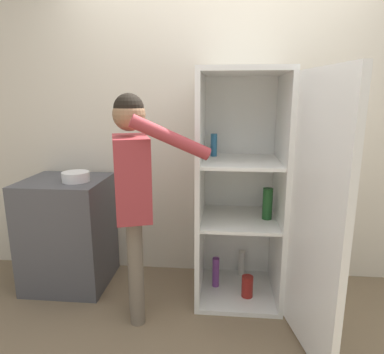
% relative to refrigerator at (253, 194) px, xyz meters
% --- Properties ---
extents(ground_plane, '(12.00, 12.00, 0.00)m').
position_rel_refrigerator_xyz_m(ground_plane, '(-0.26, -0.51, -0.86)').
color(ground_plane, '#7A664C').
extents(wall_back, '(7.00, 0.06, 2.55)m').
position_rel_refrigerator_xyz_m(wall_back, '(-0.26, 0.47, 0.42)').
color(wall_back, beige).
rests_on(wall_back, ground_plane).
extents(refrigerator, '(0.81, 1.28, 1.74)m').
position_rel_refrigerator_xyz_m(refrigerator, '(0.00, 0.00, 0.00)').
color(refrigerator, white).
rests_on(refrigerator, ground_plane).
extents(person, '(0.70, 0.51, 1.57)m').
position_rel_refrigerator_xyz_m(person, '(-0.81, -0.29, 0.14)').
color(person, '#726656').
rests_on(person, ground_plane).
extents(counter, '(0.65, 0.60, 0.90)m').
position_rel_refrigerator_xyz_m(counter, '(-1.49, 0.12, -0.41)').
color(counter, '#4C4C51').
rests_on(counter, ground_plane).
extents(bowl, '(0.21, 0.21, 0.08)m').
position_rel_refrigerator_xyz_m(bowl, '(-1.37, 0.07, 0.08)').
color(bowl, white).
rests_on(bowl, counter).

